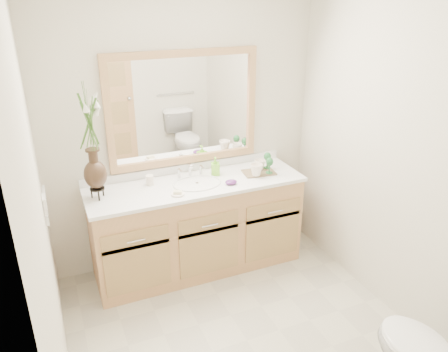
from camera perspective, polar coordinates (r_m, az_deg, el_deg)
name	(u,v)px	position (r m, az deg, el deg)	size (l,w,h in m)	color
floor	(247,340)	(3.37, 3.02, -20.65)	(2.60, 2.60, 0.00)	#B9B39E
wall_back	(184,131)	(3.81, -5.24, 5.82)	(2.40, 0.02, 2.40)	beige
wall_front	(411,330)	(1.80, 23.28, -17.96)	(2.40, 0.02, 2.40)	beige
wall_left	(42,229)	(2.44, -22.70, -6.38)	(0.02, 2.60, 2.40)	beige
wall_right	(402,162)	(3.36, 22.20, 1.73)	(0.02, 2.60, 2.40)	beige
vanity	(198,227)	(3.88, -3.48, -6.69)	(1.80, 0.55, 0.80)	tan
counter	(196,184)	(3.69, -3.63, -1.10)	(1.84, 0.57, 0.03)	white
sink	(197,189)	(3.69, -3.52, -1.76)	(0.38, 0.34, 0.23)	white
mirror	(184,109)	(3.73, -5.25, 8.73)	(1.32, 0.04, 0.97)	white
switch_plate	(45,204)	(3.23, -22.37, -3.45)	(0.02, 0.12, 0.12)	white
flower_vase	(90,128)	(3.35, -17.15, 6.01)	(0.20, 0.20, 0.84)	black
tumbler	(150,180)	(3.68, -9.66, -0.54)	(0.07, 0.07, 0.08)	white
soap_dish	(178,194)	(3.48, -6.07, -2.31)	(0.11, 0.11, 0.03)	white
soap_bottle	(215,167)	(3.81, -1.15, 1.18)	(0.07, 0.07, 0.15)	#7ED933
purple_dish	(231,182)	(3.65, 0.93, -0.80)	(0.10, 0.08, 0.04)	#572268
tray	(259,172)	(3.88, 4.58, 0.48)	(0.28, 0.18, 0.01)	brown
mug_left	(256,169)	(3.78, 4.24, 0.87)	(0.11, 0.10, 0.11)	white
mug_right	(260,164)	(3.91, 4.70, 1.53)	(0.10, 0.09, 0.10)	white
goblet_front	(270,163)	(3.82, 5.98, 1.75)	(0.06, 0.06, 0.14)	#226831
goblet_back	(267,158)	(3.93, 5.69, 2.41)	(0.07, 0.07, 0.15)	#226831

